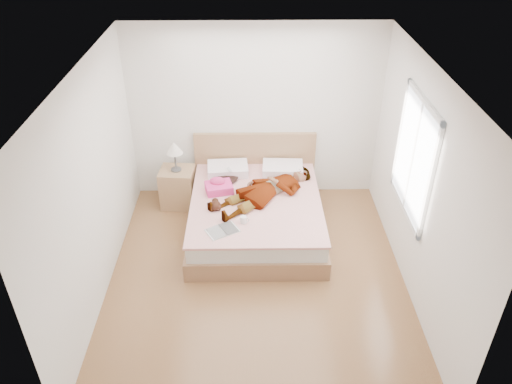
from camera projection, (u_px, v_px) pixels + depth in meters
ground at (257, 277)px, 6.16m from camera, size 4.00×4.00×0.00m
woman at (266, 187)px, 6.73m from camera, size 1.69×1.54×0.23m
hair at (225, 175)px, 7.15m from camera, size 0.46×0.54×0.07m
phone at (229, 170)px, 7.04m from camera, size 0.08×0.09×0.05m
room_shell at (414, 158)px, 5.62m from camera, size 4.00×4.00×4.00m
bed at (256, 211)px, 6.88m from camera, size 1.80×2.08×1.00m
towel at (219, 186)px, 6.83m from camera, size 0.41×0.36×0.19m
magazine at (222, 231)px, 6.10m from camera, size 0.45×0.40×0.02m
coffee_mug at (244, 220)px, 6.22m from camera, size 0.12×0.10×0.09m
plush_toy at (216, 205)px, 6.47m from camera, size 0.16×0.22×0.12m
nightstand at (178, 185)px, 7.32m from camera, size 0.52×0.47×1.04m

